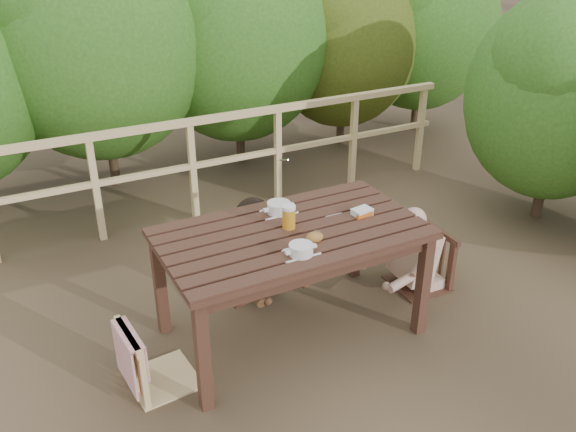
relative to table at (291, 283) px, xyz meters
name	(u,v)px	position (x,y,z in m)	size (l,w,h in m)	color
ground	(291,330)	(0.00, 0.00, -0.40)	(60.00, 60.00, 0.00)	brown
table	(291,283)	(0.00, 0.00, 0.00)	(1.74, 0.98, 0.80)	#392118
chair_left	(157,327)	(-0.97, -0.07, 0.02)	(0.42, 0.42, 0.85)	#D9B77C
chair_far	(242,233)	(-0.06, 0.69, 0.08)	(0.48, 0.48, 0.96)	#392118
chair_right	(422,238)	(1.18, 0.06, 0.03)	(0.43, 0.43, 0.86)	#392118
woman	(241,215)	(-0.06, 0.71, 0.22)	(0.50, 0.62, 1.24)	black
diner_right	(427,220)	(1.21, 0.06, 0.18)	(0.47, 0.57, 1.16)	beige
railing	(193,170)	(0.00, 2.00, 0.10)	(5.60, 0.10, 1.01)	#D9B77C
soup_near	(301,251)	(-0.10, -0.31, 0.44)	(0.25, 0.25, 0.08)	white
soup_far	(279,209)	(0.04, 0.27, 0.45)	(0.28, 0.28, 0.09)	silver
bread_roll	(315,237)	(0.07, -0.19, 0.44)	(0.12, 0.09, 0.07)	#A16132
beer_glass	(289,218)	(0.00, 0.03, 0.49)	(0.09, 0.09, 0.18)	gold
tumbler	(317,236)	(0.09, -0.18, 0.44)	(0.06, 0.06, 0.07)	silver
butter_tub	(362,213)	(0.54, -0.03, 0.43)	(0.14, 0.10, 0.06)	silver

